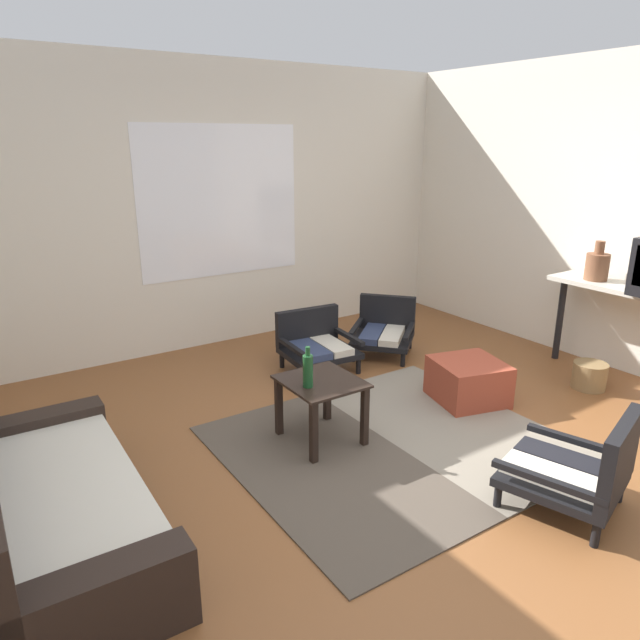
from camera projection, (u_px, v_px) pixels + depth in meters
name	position (u px, v px, depth m)	size (l,w,h in m)	color
ground_plane	(432.00, 474.00, 3.58)	(7.80, 7.80, 0.00)	brown
far_wall_with_window	(218.00, 207.00, 5.61)	(5.60, 0.13, 2.70)	silver
area_rug	(392.00, 444.00, 3.93)	(2.14, 1.94, 0.01)	#4C4238
couch	(48.00, 510.00, 2.89)	(0.82, 1.78, 0.66)	black
coffee_table	(321.00, 394.00, 3.88)	(0.49, 0.53, 0.45)	black
armchair_by_window	(316.00, 343.00, 5.17)	(0.66, 0.59, 0.52)	black
armchair_striped_foreground	(580.00, 469.00, 3.16)	(0.73, 0.75, 0.60)	black
armchair_corner	(384.00, 329.00, 5.56)	(0.80, 0.79, 0.52)	black
ottoman_orange	(468.00, 381.00, 4.53)	(0.51, 0.51, 0.33)	#993D28
clay_vase	(597.00, 266.00, 4.97)	(0.19, 0.19, 0.34)	brown
glass_bottle	(308.00, 370.00, 3.72)	(0.07, 0.07, 0.28)	#194723
wicker_basket	(589.00, 376.00, 4.79)	(0.27, 0.27, 0.22)	olive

